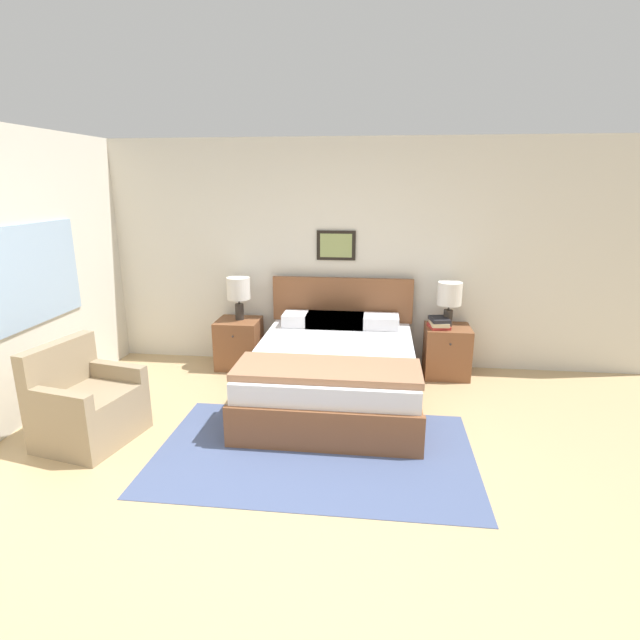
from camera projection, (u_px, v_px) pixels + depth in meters
ground_plane at (290, 499)px, 3.46m from camera, size 16.00×16.00×0.00m
wall_back at (330, 255)px, 5.78m from camera, size 7.55×0.09×2.60m
wall_left at (42, 272)px, 4.71m from camera, size 0.08×5.16×2.60m
area_rug_main at (315, 452)px, 4.05m from camera, size 2.56×1.57×0.01m
bed at (334, 370)px, 4.99m from camera, size 1.62×2.08×1.06m
armchair at (86, 407)px, 4.19m from camera, size 0.79×0.86×0.84m
nightstand_near_window at (239, 343)px, 5.87m from camera, size 0.49×0.49×0.57m
nightstand_by_door at (447, 351)px, 5.60m from camera, size 0.49×0.49×0.57m
table_lamp_near_window at (239, 290)px, 5.73m from camera, size 0.27×0.27×0.50m
table_lamp_by_door at (449, 296)px, 5.46m from camera, size 0.27×0.27×0.50m
book_thick_bottom at (439, 326)px, 5.49m from camera, size 0.25×0.27×0.03m
book_hardcover_middle at (439, 323)px, 5.48m from camera, size 0.20×0.27×0.04m
book_novel_upper at (439, 319)px, 5.47m from camera, size 0.23×0.28×0.04m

